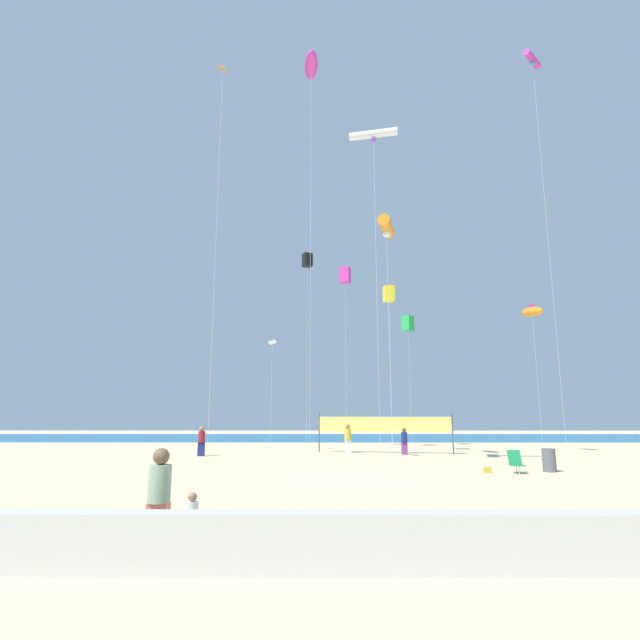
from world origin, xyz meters
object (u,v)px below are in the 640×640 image
Objects in this scene: toddler_figure at (192,518)px; kite_orange_tube at (386,227)px; folding_beach_chair at (516,461)px; kite_green_box at (408,323)px; kite_white_diamond at (272,343)px; mother_figure at (159,495)px; kite_magenta_inflatable at (311,66)px; kite_magenta_tube at (532,62)px; kite_white_tube at (373,135)px; volleyball_net at (384,426)px; kite_magenta_box at (345,275)px; kite_black_box at (307,261)px; beachgoer_navy_shirt at (404,440)px; kite_orange_inflatable at (532,312)px; kite_orange_diamond at (223,81)px; beach_handbag at (487,470)px; kite_yellow_box at (389,294)px; trash_barrel at (549,460)px; beachgoer_mustard_shirt at (348,437)px.

kite_orange_tube is (5.56, 15.33, 11.26)m from toddler_figure.
kite_green_box is at bearing 117.66° from folding_beach_chair.
mother_figure is at bearing -88.89° from kite_white_diamond.
kite_magenta_inflatable is 0.95× the size of kite_magenta_tube.
volleyball_net is at bearing 82.23° from kite_white_tube.
kite_magenta_box is 0.91× the size of kite_black_box.
beachgoer_navy_shirt is 17.07m from kite_white_tube.
kite_magenta_box is 12.67m from kite_orange_inflatable.
kite_orange_diamond is 15.95m from kite_magenta_box.
volleyball_net reaches higher than folding_beach_chair.
kite_magenta_box reaches higher than kite_orange_tube.
beach_handbag is at bearing -22.54° from kite_white_tube.
beach_handbag is (8.85, 11.68, -0.38)m from toddler_figure.
kite_orange_diamond is 1.82× the size of kite_yellow_box.
kite_magenta_box is 3.08m from kite_black_box.
kite_yellow_box is 1.13× the size of kite_orange_inflatable.
volleyball_net is at bearing 49.96° from kite_orange_diamond.
mother_figure is 28.64m from kite_orange_inflatable.
mother_figure reaches higher than trash_barrel.
beach_handbag is (5.03, -10.83, -0.82)m from beachgoer_mustard_shirt.
kite_white_diamond is 0.51× the size of kite_black_box.
kite_orange_inflatable is 0.44× the size of kite_magenta_inflatable.
kite_magenta_inflatable reaches higher than trash_barrel.
kite_black_box is at bearing 105.53° from kite_white_tube.
kite_magenta_inflatable reaches higher than kite_orange_diamond.
kite_magenta_inflatable reaches higher than kite_orange_tube.
kite_magenta_tube is at bearing -38.48° from volleyball_net.
kite_orange_inflatable reaches higher than kite_white_diamond.
kite_white_diamond is (-9.87, 11.87, 6.80)m from beach_handbag.
kite_magenta_box is at bearing 123.14° from volleyball_net.
folding_beach_chair is at bearing -59.18° from kite_black_box.
beachgoer_mustard_shirt is at bearing -128.23° from kite_green_box.
volleyball_net is at bearing -57.13° from beachgoer_mustard_shirt.
kite_magenta_tube is (4.14, 4.46, 21.38)m from folding_beach_chair.
kite_white_tube reaches higher than kite_black_box.
volleyball_net is 0.57× the size of kite_black_box.
beachgoer_navy_shirt is at bearing 79.37° from mother_figure.
kite_orange_diamond is (-1.92, 12.44, 17.08)m from mother_figure.
beachgoer_mustard_shirt is at bearing -91.29° from kite_magenta_box.
kite_black_box reaches higher than beach_handbag.
kite_magenta_tube reaches higher than kite_magenta_inflatable.
kite_magenta_inflatable is at bearing 165.53° from trash_barrel.
beach_handbag is at bearing 61.87° from beachgoer_navy_shirt.
folding_beach_chair is 0.09× the size of kite_yellow_box.
kite_yellow_box is 13.95m from kite_magenta_inflatable.
kite_white_diamond is at bearing 170.13° from kite_yellow_box.
beach_handbag is 21.89m from kite_magenta_inflatable.
trash_barrel is (11.54, 12.14, -0.04)m from toddler_figure.
kite_magenta_inflatable is at bearing -87.48° from kite_black_box.
beachgoer_navy_shirt is 9.87m from beach_handbag.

